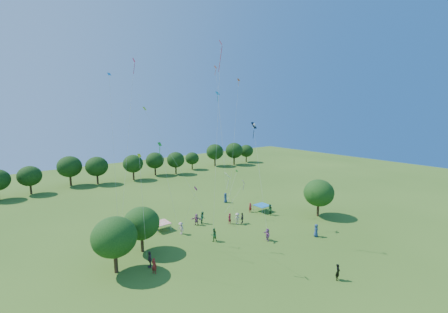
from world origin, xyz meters
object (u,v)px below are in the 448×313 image
near_tree_west (114,237)px  red_high_kite (219,84)px  man_in_black (338,272)px  pirate_kite (254,128)px  near_tree_north (141,223)px  near_tree_east (319,193)px  tent_red_stripe (161,223)px  tent_blue (262,205)px

near_tree_west → red_high_kite: size_ratio=0.25×
near_tree_west → red_high_kite: 20.86m
man_in_black → red_high_kite: red_high_kite is taller
pirate_kite → red_high_kite: bearing=-176.4°
near_tree_north → near_tree_east: bearing=-12.6°
near_tree_east → red_high_kite: bearing=169.1°
near_tree_north → red_high_kite: red_high_kite is taller
red_high_kite → near_tree_west: bearing=-179.9°
near_tree_north → red_high_kite: size_ratio=0.23×
near_tree_north → pirate_kite: pirate_kite is taller
near_tree_west → tent_red_stripe: 11.64m
near_tree_west → red_high_kite: (13.55, 0.03, 15.85)m
near_tree_west → man_in_black: 22.66m
red_high_kite → pirate_kite: bearing=3.6°
near_tree_north → man_in_black: bearing=-54.7°
near_tree_east → tent_blue: (-5.31, 7.06, -2.74)m
tent_blue → near_tree_north: bearing=-177.1°
near_tree_north → man_in_black: (12.58, -17.80, -2.68)m
tent_red_stripe → tent_blue: same height
tent_red_stripe → man_in_black: bearing=-70.5°
tent_red_stripe → red_high_kite: 20.56m
man_in_black → pirate_kite: 20.74m
tent_blue → man_in_black: (-8.79, -18.87, -0.20)m
near_tree_north → near_tree_west: bearing=-146.3°
near_tree_north → tent_red_stripe: (4.70, 4.45, -2.48)m
tent_red_stripe → man_in_black: 23.60m
near_tree_east → red_high_kite: 23.66m
near_tree_east → red_high_kite: (-17.17, 3.32, 15.94)m
near_tree_north → tent_blue: (21.38, 1.08, -2.48)m
near_tree_north → man_in_black: size_ratio=3.27×
red_high_kite → tent_blue: bearing=17.5°
near_tree_north → red_high_kite: 18.98m
man_in_black → red_high_kite: 24.39m
tent_blue → red_high_kite: 22.44m
near_tree_north → pirate_kite: 19.37m
tent_blue → red_high_kite: size_ratio=0.09×
tent_red_stripe → man_in_black: size_ratio=1.32×
near_tree_west → near_tree_north: (4.04, 2.70, -0.35)m
near_tree_west → man_in_black: (16.62, -15.10, -3.03)m
near_tree_east → tent_blue: bearing=126.9°
near_tree_east → man_in_black: bearing=-140.1°
tent_blue → tent_red_stripe: bearing=168.6°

